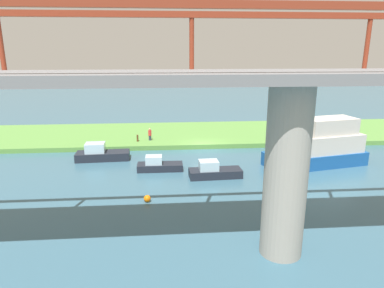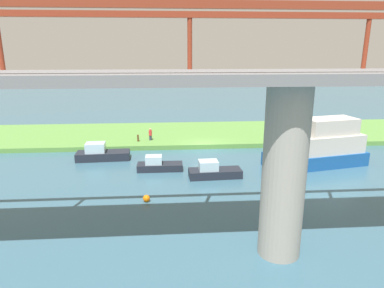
{
  "view_description": "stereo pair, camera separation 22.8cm",
  "coord_description": "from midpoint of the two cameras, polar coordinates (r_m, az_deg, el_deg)",
  "views": [
    {
      "loc": [
        4.14,
        35.43,
        10.44
      ],
      "look_at": [
        1.65,
        5.0,
        2.0
      ],
      "focal_mm": 32.15,
      "sensor_mm": 36.0,
      "label": 1
    },
    {
      "loc": [
        3.91,
        35.45,
        10.44
      ],
      "look_at": [
        1.65,
        5.0,
        2.0
      ],
      "focal_mm": 32.15,
      "sensor_mm": 36.0,
      "label": 2
    }
  ],
  "objects": [
    {
      "name": "motorboat_white",
      "position": [
        34.66,
        -15.04,
        -1.58
      ],
      "size": [
        5.18,
        2.06,
        1.7
      ],
      "color": "#1E232D",
      "rests_on": "ground"
    },
    {
      "name": "mooring_post",
      "position": [
        38.75,
        -9.19,
        0.96
      ],
      "size": [
        0.2,
        0.2,
        0.76
      ],
      "primitive_type": "cylinder",
      "color": "brown",
      "rests_on": "grassy_bank"
    },
    {
      "name": "grassy_bank",
      "position": [
        42.87,
        0.86,
        1.7
      ],
      "size": [
        80.0,
        12.0,
        0.5
      ],
      "primitive_type": "cube",
      "color": "#5B9342",
      "rests_on": "ground"
    },
    {
      "name": "marker_buoy",
      "position": [
        24.81,
        -7.7,
        -8.96
      ],
      "size": [
        0.5,
        0.5,
        0.5
      ],
      "primitive_type": "sphere",
      "color": "orange",
      "rests_on": "ground"
    },
    {
      "name": "riverboat_paddlewheel",
      "position": [
        29.06,
        3.39,
        -4.53
      ],
      "size": [
        4.48,
        1.78,
        1.47
      ],
      "color": "#1E232D",
      "rests_on": "ground"
    },
    {
      "name": "bridge_span",
      "position": [
        16.82,
        16.13,
        11.52
      ],
      "size": [
        64.12,
        4.3,
        3.25
      ],
      "color": "slate",
      "rests_on": "bridge_pylon"
    },
    {
      "name": "bridge_pylon",
      "position": [
        17.8,
        14.96,
        -4.65
      ],
      "size": [
        2.19,
        2.19,
        8.97
      ],
      "primitive_type": "cylinder",
      "color": "#9E998E",
      "rests_on": "ground"
    },
    {
      "name": "skiff_small",
      "position": [
        33.79,
        20.11,
        -0.36
      ],
      "size": [
        9.85,
        4.97,
        4.81
      ],
      "color": "#195199",
      "rests_on": "ground"
    },
    {
      "name": "person_on_bank",
      "position": [
        39.02,
        -7.17,
        1.63
      ],
      "size": [
        0.4,
        0.4,
        1.39
      ],
      "color": "#2D334C",
      "rests_on": "grassy_bank"
    },
    {
      "name": "pontoon_yellow",
      "position": [
        30.8,
        -5.79,
        -3.51
      ],
      "size": [
        4.03,
        1.46,
        1.34
      ],
      "color": "#1E232D",
      "rests_on": "ground"
    },
    {
      "name": "ground_plane",
      "position": [
        37.17,
        1.74,
        -0.87
      ],
      "size": [
        160.0,
        160.0,
        0.0
      ],
      "primitive_type": "plane",
      "color": "#386075"
    }
  ]
}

